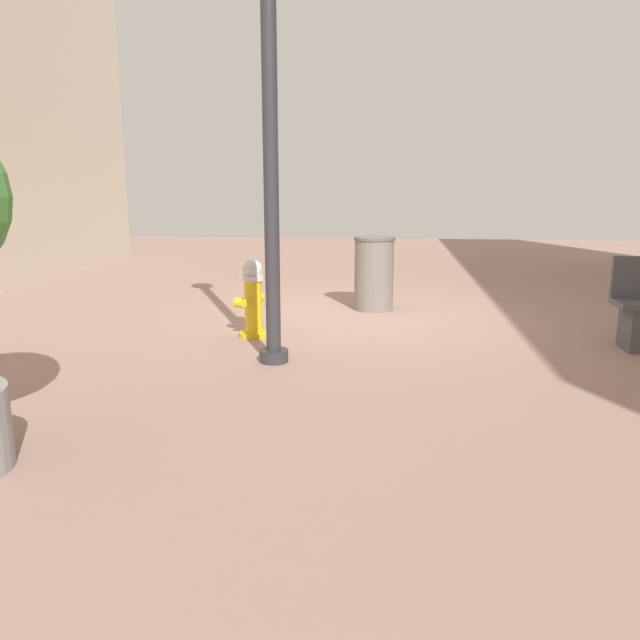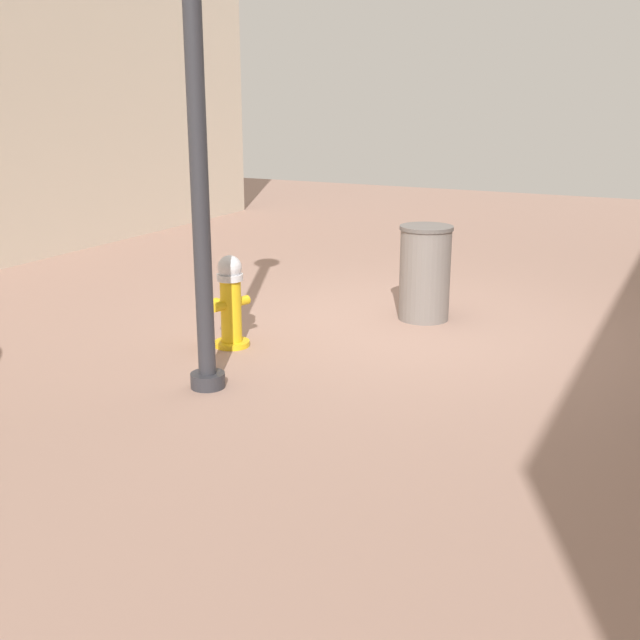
{
  "view_description": "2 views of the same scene",
  "coord_description": "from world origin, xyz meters",
  "views": [
    {
      "loc": [
        -0.21,
        8.14,
        1.7
      ],
      "look_at": [
        0.4,
        2.54,
        0.47
      ],
      "focal_mm": 35.4,
      "sensor_mm": 36.0,
      "label": 1
    },
    {
      "loc": [
        -2.62,
        7.27,
        2.3
      ],
      "look_at": [
        0.12,
        1.8,
        0.52
      ],
      "focal_mm": 44.04,
      "sensor_mm": 36.0,
      "label": 2
    }
  ],
  "objects": [
    {
      "name": "street_lamp",
      "position": [
        0.87,
        2.34,
        2.5
      ],
      "size": [
        0.36,
        0.36,
        4.05
      ],
      "color": "#2D2D33",
      "rests_on": "ground_plane"
    },
    {
      "name": "fire_hydrant",
      "position": [
        1.29,
        1.34,
        0.44
      ],
      "size": [
        0.4,
        0.42,
        0.87
      ],
      "color": "gold",
      "rests_on": "ground_plane"
    },
    {
      "name": "trash_bin",
      "position": [
        -0.02,
        -0.35,
        0.5
      ],
      "size": [
        0.55,
        0.55,
        0.99
      ],
      "color": "slate",
      "rests_on": "ground_plane"
    },
    {
      "name": "ground_plane",
      "position": [
        0.0,
        0.0,
        0.0
      ],
      "size": [
        23.4,
        23.4,
        0.0
      ],
      "primitive_type": "plane",
      "color": "#9E7A6B"
    }
  ]
}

